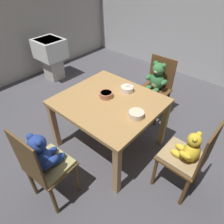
{
  "coord_description": "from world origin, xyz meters",
  "views": [
    {
      "loc": [
        1.23,
        -1.37,
        2.01
      ],
      "look_at": [
        0.0,
        0.05,
        0.51
      ],
      "focal_mm": 31.92,
      "sensor_mm": 36.0,
      "label": 1
    }
  ],
  "objects": [
    {
      "name": "porridge_bowl_terracotta_center",
      "position": [
        -0.07,
        0.03,
        0.74
      ],
      "size": [
        0.15,
        0.15,
        0.06
      ],
      "color": "#B06A50",
      "rests_on": "dining_table"
    },
    {
      "name": "teddy_chair_near_right",
      "position": [
        0.98,
        0.01,
        0.54
      ],
      "size": [
        0.41,
        0.38,
        0.94
      ],
      "rotation": [
        0.0,
        0.0,
        3.12
      ],
      "color": "brown",
      "rests_on": "ground_plane"
    },
    {
      "name": "porridge_bowl_cream_near_right",
      "position": [
        0.4,
        -0.04,
        0.74
      ],
      "size": [
        0.16,
        0.16,
        0.06
      ],
      "color": "beige",
      "rests_on": "dining_table"
    },
    {
      "name": "teddy_chair_far_center",
      "position": [
        0.08,
        0.93,
        0.58
      ],
      "size": [
        0.42,
        0.38,
        0.9
      ],
      "rotation": [
        0.0,
        0.0,
        -1.56
      ],
      "color": "brown",
      "rests_on": "ground_plane"
    },
    {
      "name": "porridge_bowl_white_far_center",
      "position": [
        0.03,
        0.29,
        0.74
      ],
      "size": [
        0.16,
        0.15,
        0.14
      ],
      "color": "silver",
      "rests_on": "dining_table"
    },
    {
      "name": "sink_basin",
      "position": [
        -2.05,
        0.63,
        0.51
      ],
      "size": [
        0.52,
        0.47,
        0.79
      ],
      "color": "#B7B2A8",
      "rests_on": "ground_plane"
    },
    {
      "name": "dining_table",
      "position": [
        0.0,
        0.0,
        0.62
      ],
      "size": [
        1.11,
        1.01,
        0.71
      ],
      "color": "#AC7F47",
      "rests_on": "ground_plane"
    },
    {
      "name": "ground_plane",
      "position": [
        0.0,
        0.0,
        -0.02
      ],
      "size": [
        5.2,
        5.2,
        0.04
      ],
      "color": "#4D4C51"
    },
    {
      "name": "teddy_chair_near_front",
      "position": [
        0.04,
        -0.93,
        0.58
      ],
      "size": [
        0.42,
        0.39,
        0.95
      ],
      "rotation": [
        0.0,
        0.0,
        1.64
      ],
      "color": "brown",
      "rests_on": "ground_plane"
    }
  ]
}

